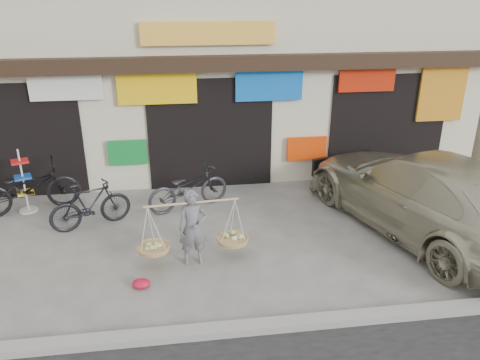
{
  "coord_description": "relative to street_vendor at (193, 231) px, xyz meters",
  "views": [
    {
      "loc": [
        -0.78,
        -7.4,
        4.63
      ],
      "look_at": [
        0.36,
        0.9,
        1.19
      ],
      "focal_mm": 35.0,
      "sensor_mm": 36.0,
      "label": 1
    }
  ],
  "objects": [
    {
      "name": "bike_0",
      "position": [
        -3.51,
        2.62,
        -0.08
      ],
      "size": [
        2.29,
        1.35,
        1.14
      ],
      "primitive_type": "imported",
      "rotation": [
        0.0,
        0.0,
        1.86
      ],
      "color": "black",
      "rests_on": "ground"
    },
    {
      "name": "red_bag",
      "position": [
        -0.92,
        -0.65,
        -0.57
      ],
      "size": [
        0.31,
        0.25,
        0.14
      ],
      "primitive_type": "ellipsoid",
      "color": "red",
      "rests_on": "ground"
    },
    {
      "name": "ground",
      "position": [
        0.61,
        0.04,
        -0.64
      ],
      "size": [
        70.0,
        70.0,
        0.0
      ],
      "primitive_type": "plane",
      "color": "gray",
      "rests_on": "ground"
    },
    {
      "name": "kerb",
      "position": [
        0.61,
        -1.96,
        -0.58
      ],
      "size": [
        70.0,
        0.25,
        0.12
      ],
      "primitive_type": "cube",
      "color": "gray",
      "rests_on": "ground"
    },
    {
      "name": "shophouse_block",
      "position": [
        0.6,
        6.45,
        2.8
      ],
      "size": [
        14.0,
        6.32,
        7.0
      ],
      "color": "beige",
      "rests_on": "ground"
    },
    {
      "name": "bike_2",
      "position": [
        -0.01,
        2.3,
        -0.15
      ],
      "size": [
        2.01,
        1.32,
        1.0
      ],
      "primitive_type": "imported",
      "rotation": [
        0.0,
        0.0,
        1.95
      ],
      "color": "#28282D",
      "rests_on": "ground"
    },
    {
      "name": "street_vendor",
      "position": [
        0.0,
        0.0,
        0.0
      ],
      "size": [
        1.98,
        0.67,
        1.42
      ],
      "rotation": [
        0.0,
        0.0,
        0.08
      ],
      "color": "slate",
      "rests_on": "ground"
    },
    {
      "name": "bike_1",
      "position": [
        -2.04,
        1.68,
        -0.14
      ],
      "size": [
        1.72,
        1.06,
        1.0
      ],
      "primitive_type": "imported",
      "rotation": [
        0.0,
        0.0,
        1.96
      ],
      "color": "black",
      "rests_on": "ground"
    },
    {
      "name": "suv",
      "position": [
        4.65,
        0.64,
        0.18
      ],
      "size": [
        3.88,
        6.14,
        1.66
      ],
      "rotation": [
        0.0,
        0.0,
        3.44
      ],
      "color": "#AFA88D",
      "rests_on": "ground"
    },
    {
      "name": "display_rack",
      "position": [
        -3.59,
        2.64,
        -0.06
      ],
      "size": [
        0.45,
        0.45,
        1.45
      ],
      "rotation": [
        0.0,
        0.0,
        0.36
      ],
      "color": "silver",
      "rests_on": "ground"
    }
  ]
}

